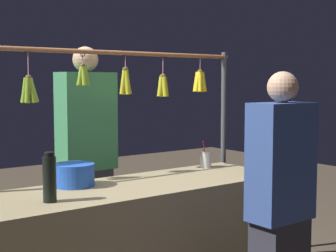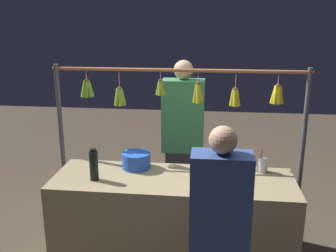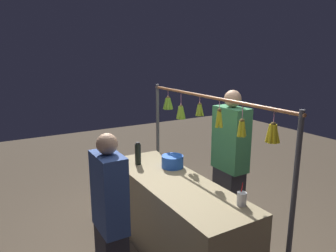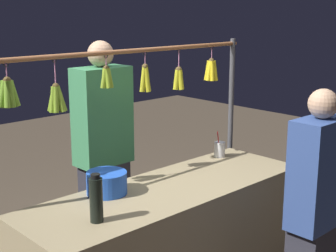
{
  "view_description": "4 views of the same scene",
  "coord_description": "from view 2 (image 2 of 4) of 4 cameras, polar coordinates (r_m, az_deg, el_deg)",
  "views": [
    {
      "loc": [
        1.78,
        2.69,
        1.51
      ],
      "look_at": [
        -0.24,
        0.0,
        1.22
      ],
      "focal_mm": 54.04,
      "sensor_mm": 36.0,
      "label": 1
    },
    {
      "loc": [
        -0.31,
        3.02,
        2.18
      ],
      "look_at": [
        0.04,
        0.0,
        1.31
      ],
      "focal_mm": 41.05,
      "sensor_mm": 36.0,
      "label": 2
    },
    {
      "loc": [
        -2.67,
        1.65,
        2.18
      ],
      "look_at": [
        0.13,
        0.0,
        1.42
      ],
      "focal_mm": 33.78,
      "sensor_mm": 36.0,
      "label": 3
    },
    {
      "loc": [
        2.14,
        2.25,
        2.01
      ],
      "look_at": [
        0.01,
        0.0,
        1.27
      ],
      "focal_mm": 53.28,
      "sensor_mm": 36.0,
      "label": 4
    }
  ],
  "objects": [
    {
      "name": "blue_bucket",
      "position": [
        3.52,
        -4.74,
        -5.1
      ],
      "size": [
        0.26,
        0.26,
        0.14
      ],
      "primitive_type": "cylinder",
      "color": "blue",
      "rests_on": "market_counter"
    },
    {
      "name": "market_counter",
      "position": [
        3.51,
        0.74,
        -14.13
      ],
      "size": [
        2.07,
        0.68,
        0.85
      ],
      "primitive_type": "cube",
      "color": "tan",
      "rests_on": "ground"
    },
    {
      "name": "vendor_person",
      "position": [
        4.0,
        2.2,
        -3.13
      ],
      "size": [
        0.42,
        0.23,
        1.78
      ],
      "color": "#2D2D38",
      "rests_on": "ground"
    },
    {
      "name": "drink_cup",
      "position": [
        3.52,
        13.88,
        -5.7
      ],
      "size": [
        0.09,
        0.09,
        0.21
      ],
      "color": "silver",
      "rests_on": "market_counter"
    },
    {
      "name": "water_bottle",
      "position": [
        3.29,
        -10.96,
        -5.72
      ],
      "size": [
        0.07,
        0.07,
        0.28
      ],
      "color": "black",
      "rests_on": "market_counter"
    },
    {
      "name": "display_rack",
      "position": [
        3.58,
        1.43,
        1.28
      ],
      "size": [
        2.36,
        0.13,
        1.76
      ],
      "color": "#4C4C51",
      "rests_on": "ground"
    },
    {
      "name": "customer_person",
      "position": [
        2.58,
        7.53,
        -17.19
      ],
      "size": [
        0.37,
        0.2,
        1.57
      ],
      "color": "#2D2D38",
      "rests_on": "ground"
    }
  ]
}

